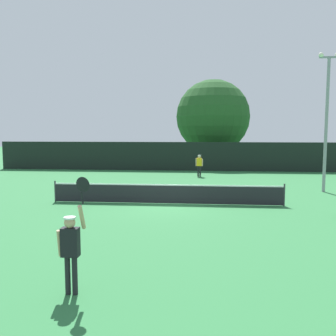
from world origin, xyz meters
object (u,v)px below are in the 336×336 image
Objects in this scene: player_receiving at (199,163)px; light_pole at (327,114)px; tennis_ball at (190,196)px; parked_car_near at (209,157)px; player_serving at (71,243)px; large_tree at (213,117)px.

player_receiving is 10.40m from light_pole.
light_pole is at bearing 16.90° from tennis_ball.
light_pole is 19.17m from parked_car_near.
tennis_ball is (-0.44, -8.83, -1.00)m from player_receiving.
large_tree reaches higher than player_serving.
player_serving is 38.06× the size of tennis_ball.
player_receiving is 0.21× the size of light_pole.
parked_car_near is at bearing 109.75° from light_pole.
player_serving is at bearing -101.00° from parked_car_near.
player_receiving is 0.19× the size of large_tree.
large_tree is (1.32, 9.93, 3.99)m from player_receiving.
parked_car_near is at bearing 104.63° from large_tree.
large_tree is (3.97, 30.82, 3.88)m from player_serving.
player_serving is 0.60× the size of parked_car_near.
player_serving is 0.29× the size of large_tree.
tennis_ball is at bearing 87.17° from player_receiving.
player_receiving is at bearing 82.78° from player_serving.
player_receiving is at bearing -97.58° from large_tree.
tennis_ball is 19.50m from large_tree.
tennis_ball is at bearing -98.60° from parked_car_near.
parked_car_near is at bearing 85.93° from tennis_ball.
player_serving is 0.32× the size of light_pole.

